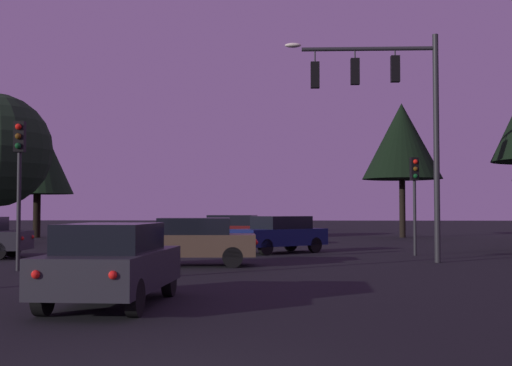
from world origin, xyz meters
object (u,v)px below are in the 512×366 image
(car_nearside_lane, at_px, (112,263))
(car_far_lane, at_px, (279,234))
(traffic_signal_mast_arm, at_px, (392,103))
(traffic_light_corner_left, at_px, (415,186))
(tree_behind_sign, at_px, (402,141))
(tree_right_cluster, at_px, (38,155))
(car_parked_lot, at_px, (230,229))
(car_crossing_right, at_px, (191,241))
(traffic_light_corner_right, at_px, (19,165))

(car_nearside_lane, relative_size, car_far_lane, 1.01)
(traffic_signal_mast_arm, height_order, traffic_light_corner_left, traffic_signal_mast_arm)
(car_far_lane, distance_m, tree_behind_sign, 18.66)
(tree_behind_sign, height_order, tree_right_cluster, tree_behind_sign)
(car_far_lane, distance_m, car_parked_lot, 6.48)
(car_far_lane, height_order, tree_behind_sign, tree_behind_sign)
(car_parked_lot, bearing_deg, car_far_lane, -67.18)
(car_far_lane, relative_size, tree_right_cluster, 0.53)
(car_nearside_lane, xyz_separation_m, car_crossing_right, (0.24, 8.89, 0.00))
(traffic_signal_mast_arm, relative_size, car_far_lane, 1.87)
(car_far_lane, bearing_deg, traffic_light_corner_right, -131.82)
(car_nearside_lane, distance_m, tree_behind_sign, 33.63)
(traffic_light_corner_right, height_order, car_crossing_right, traffic_light_corner_right)
(traffic_signal_mast_arm, bearing_deg, traffic_light_corner_right, -162.24)
(traffic_signal_mast_arm, height_order, tree_right_cluster, tree_right_cluster)
(traffic_light_corner_left, height_order, car_nearside_lane, traffic_light_corner_left)
(traffic_light_corner_right, distance_m, tree_right_cluster, 24.93)
(car_far_lane, relative_size, tree_behind_sign, 0.48)
(traffic_light_corner_right, relative_size, car_far_lane, 1.05)
(car_nearside_lane, bearing_deg, tree_right_cluster, 112.83)
(car_parked_lot, bearing_deg, tree_behind_sign, 44.07)
(traffic_light_corner_right, height_order, car_nearside_lane, traffic_light_corner_right)
(traffic_light_corner_left, bearing_deg, car_crossing_right, -147.59)
(car_far_lane, bearing_deg, traffic_light_corner_left, -13.85)
(traffic_signal_mast_arm, distance_m, tree_right_cluster, 27.87)
(tree_right_cluster, bearing_deg, car_nearside_lane, -67.17)
(traffic_light_corner_right, relative_size, car_parked_lot, 0.97)
(traffic_signal_mast_arm, height_order, car_far_lane, traffic_signal_mast_arm)
(traffic_signal_mast_arm, distance_m, traffic_light_corner_right, 12.23)
(car_crossing_right, xyz_separation_m, tree_behind_sign, (10.65, 22.46, 5.45))
(tree_behind_sign, bearing_deg, tree_right_cluster, -177.47)
(traffic_signal_mast_arm, bearing_deg, car_far_lane, 128.94)
(car_crossing_right, bearing_deg, traffic_signal_mast_arm, 13.89)
(car_crossing_right, bearing_deg, traffic_light_corner_left, 32.41)
(car_parked_lot, xyz_separation_m, tree_right_cluster, (-13.26, 9.00, 4.54))
(tree_right_cluster, bearing_deg, traffic_light_corner_right, -70.68)
(car_crossing_right, bearing_deg, car_nearside_lane, -91.53)
(traffic_signal_mast_arm, xyz_separation_m, car_crossing_right, (-6.65, -1.64, -4.65))
(tree_behind_sign, xyz_separation_m, tree_right_cluster, (-23.64, -1.05, -0.91))
(traffic_light_corner_right, distance_m, car_nearside_lane, 8.56)
(traffic_light_corner_left, relative_size, car_crossing_right, 0.88)
(traffic_light_corner_left, distance_m, car_parked_lot, 10.85)
(traffic_light_corner_right, distance_m, car_crossing_right, 5.68)
(car_crossing_right, relative_size, car_far_lane, 1.04)
(traffic_signal_mast_arm, distance_m, traffic_light_corner_left, 4.64)
(traffic_light_corner_right, distance_m, tree_behind_sign, 29.10)
(traffic_signal_mast_arm, relative_size, car_nearside_lane, 1.85)
(traffic_signal_mast_arm, xyz_separation_m, tree_right_cluster, (-19.65, 19.77, -0.11))
(car_nearside_lane, bearing_deg, car_far_lane, 78.87)
(tree_right_cluster, bearing_deg, car_far_lane, -43.52)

